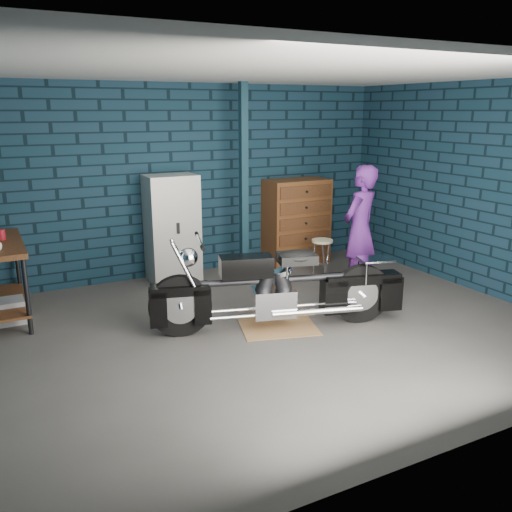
{
  "coord_description": "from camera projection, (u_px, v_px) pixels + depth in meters",
  "views": [
    {
      "loc": [
        -2.75,
        -4.85,
        2.34
      ],
      "look_at": [
        -0.1,
        0.3,
        0.77
      ],
      "focal_mm": 38.0,
      "sensor_mm": 36.0,
      "label": 1
    }
  ],
  "objects": [
    {
      "name": "room_walls",
      "position": [
        254.0,
        150.0,
        5.96
      ],
      "size": [
        6.02,
        5.01,
        2.71
      ],
      "color": "#102A38",
      "rests_on": "ground"
    },
    {
      "name": "ground",
      "position": [
        277.0,
        328.0,
        5.98
      ],
      "size": [
        6.0,
        6.0,
        0.0
      ],
      "primitive_type": "plane",
      "color": "#494745",
      "rests_on": "ground"
    },
    {
      "name": "drip_mat",
      "position": [
        279.0,
        327.0,
        6.0
      ],
      "size": [
        0.96,
        0.82,
        0.01
      ],
      "primitive_type": "cube",
      "rotation": [
        0.0,
        0.0,
        -0.28
      ],
      "color": "#996842",
      "rests_on": "ground"
    },
    {
      "name": "motorcycle",
      "position": [
        279.0,
        282.0,
        5.87
      ],
      "size": [
        2.47,
        1.28,
        1.05
      ],
      "primitive_type": null,
      "rotation": [
        0.0,
        0.0,
        -0.28
      ],
      "color": "black",
      "rests_on": "ground"
    },
    {
      "name": "support_post",
      "position": [
        244.0,
        183.0,
        7.55
      ],
      "size": [
        0.1,
        0.1,
        2.7
      ],
      "primitive_type": "cube",
      "color": "#122E39",
      "rests_on": "ground"
    },
    {
      "name": "locker",
      "position": [
        172.0,
        228.0,
        7.52
      ],
      "size": [
        0.69,
        0.49,
        1.48
      ],
      "primitive_type": "cube",
      "color": "beige",
      "rests_on": "ground"
    },
    {
      "name": "shop_stool",
      "position": [
        322.0,
        258.0,
        7.77
      ],
      "size": [
        0.35,
        0.35,
        0.55
      ],
      "primitive_type": null,
      "rotation": [
        0.0,
        0.0,
        0.2
      ],
      "color": "beige",
      "rests_on": "ground"
    },
    {
      "name": "tool_chest",
      "position": [
        296.0,
        221.0,
        8.43
      ],
      "size": [
        0.98,
        0.54,
        1.31
      ],
      "primitive_type": "cube",
      "color": "brown",
      "rests_on": "ground"
    },
    {
      "name": "storage_bin",
      "position": [
        4.0,
        312.0,
        6.09
      ],
      "size": [
        0.43,
        0.31,
        0.27
      ],
      "primitive_type": "cube",
      "color": "gray",
      "rests_on": "ground"
    },
    {
      "name": "mug_red",
      "position": [
        1.0,
        235.0,
        6.13
      ],
      "size": [
        0.1,
        0.1,
        0.12
      ],
      "primitive_type": "cylinder",
      "rotation": [
        0.0,
        0.0,
        0.23
      ],
      "color": "maroon",
      "rests_on": "workbench"
    },
    {
      "name": "person",
      "position": [
        360.0,
        230.0,
        7.01
      ],
      "size": [
        0.72,
        0.61,
        1.67
      ],
      "primitive_type": "imported",
      "rotation": [
        0.0,
        0.0,
        3.55
      ],
      "color": "#592079",
      "rests_on": "ground"
    }
  ]
}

